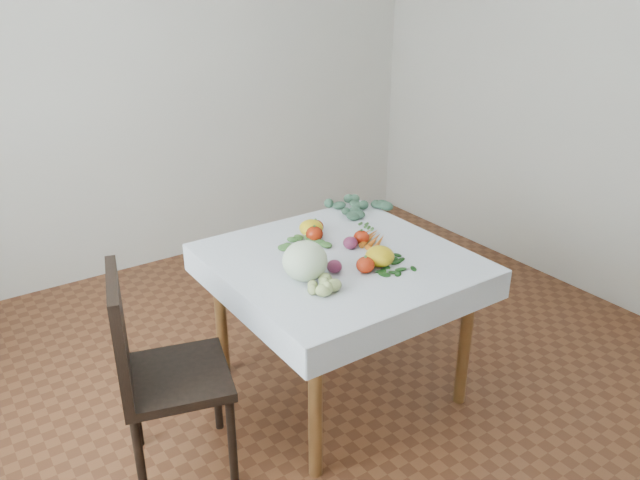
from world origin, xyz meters
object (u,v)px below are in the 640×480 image
object	(u,v)px
cabbage	(305,261)
carrot_bunch	(370,239)
chair	(152,364)
table	(340,276)
heirloom_back	(311,228)

from	to	relation	value
cabbage	carrot_bunch	distance (m)	0.53
chair	carrot_bunch	bearing A→B (deg)	4.67
table	heirloom_back	world-z (taller)	heirloom_back
cabbage	heirloom_back	bearing A→B (deg)	53.16
chair	heirloom_back	bearing A→B (deg)	18.02
chair	carrot_bunch	world-z (taller)	chair
cabbage	chair	bearing A→B (deg)	174.79
table	heirloom_back	xyz separation A→B (m)	(0.03, 0.29, 0.15)
cabbage	heirloom_back	xyz separation A→B (m)	(0.29, 0.39, -0.05)
heirloom_back	carrot_bunch	world-z (taller)	heirloom_back
chair	carrot_bunch	distance (m)	1.23
cabbage	carrot_bunch	world-z (taller)	cabbage
chair	cabbage	bearing A→B (deg)	-5.21
table	cabbage	world-z (taller)	cabbage
cabbage	heirloom_back	world-z (taller)	cabbage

